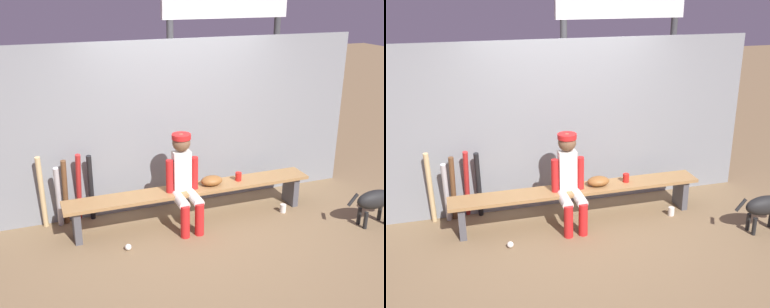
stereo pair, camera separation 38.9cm
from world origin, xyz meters
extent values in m
plane|color=brown|center=(0.00, 0.00, 0.00)|extent=(30.00, 30.00, 0.00)
cube|color=gray|center=(0.00, 0.54, 1.10)|extent=(5.05, 0.03, 2.21)
cube|color=olive|center=(0.00, 0.00, 0.42)|extent=(3.17, 0.36, 0.04)
cube|color=#4C4C51|center=(-1.43, 0.00, 0.20)|extent=(0.08, 0.29, 0.40)
cube|color=#4C4C51|center=(1.43, 0.00, 0.20)|extent=(0.08, 0.29, 0.40)
cube|color=silver|center=(-0.14, 0.00, 0.69)|extent=(0.22, 0.13, 0.50)
sphere|color=brown|center=(-0.14, 0.00, 1.05)|extent=(0.22, 0.22, 0.22)
cylinder|color=red|center=(-0.14, 0.00, 1.13)|extent=(0.23, 0.23, 0.06)
cylinder|color=silver|center=(-0.23, -0.19, 0.40)|extent=(0.13, 0.38, 0.13)
cylinder|color=red|center=(-0.23, -0.38, 0.20)|extent=(0.11, 0.11, 0.40)
cylinder|color=red|center=(-0.30, -0.02, 0.64)|extent=(0.09, 0.09, 0.43)
cylinder|color=silver|center=(-0.05, -0.19, 0.40)|extent=(0.13, 0.38, 0.13)
cylinder|color=red|center=(-0.05, -0.38, 0.20)|extent=(0.11, 0.11, 0.40)
cylinder|color=red|center=(0.02, -0.02, 0.64)|extent=(0.09, 0.09, 0.43)
ellipsoid|color=brown|center=(0.27, 0.00, 0.50)|extent=(0.28, 0.20, 0.12)
cylinder|color=black|center=(-1.18, 0.42, 0.45)|extent=(0.08, 0.18, 0.90)
cylinder|color=#B22323|center=(-1.33, 0.45, 0.47)|extent=(0.09, 0.27, 0.94)
cylinder|color=brown|center=(-1.50, 0.42, 0.44)|extent=(0.09, 0.17, 0.87)
cylinder|color=#B7B7BC|center=(-1.58, 0.36, 0.41)|extent=(0.07, 0.23, 0.83)
cylinder|color=tan|center=(-1.77, 0.42, 0.47)|extent=(0.09, 0.17, 0.95)
sphere|color=white|center=(-0.93, -0.43, 0.04)|extent=(0.07, 0.07, 0.07)
cylinder|color=silver|center=(1.20, -0.22, 0.06)|extent=(0.08, 0.08, 0.11)
cylinder|color=red|center=(0.64, 0.02, 0.50)|extent=(0.08, 0.08, 0.11)
cylinder|color=#3F3F42|center=(0.21, 1.48, 1.18)|extent=(0.10, 0.10, 2.36)
cylinder|color=#3F3F42|center=(1.93, 1.48, 1.18)|extent=(0.10, 0.10, 2.36)
ellipsoid|color=black|center=(2.08, -0.89, 0.34)|extent=(0.52, 0.20, 0.24)
cylinder|color=black|center=(1.74, -0.89, 0.39)|extent=(0.15, 0.04, 0.16)
cylinder|color=black|center=(1.92, -0.83, 0.11)|extent=(0.05, 0.05, 0.22)
cylinder|color=black|center=(1.92, -0.95, 0.11)|extent=(0.05, 0.05, 0.22)
camera|label=1|loc=(-1.84, -4.99, 2.82)|focal=43.67mm
camera|label=2|loc=(-1.47, -5.11, 2.82)|focal=43.67mm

